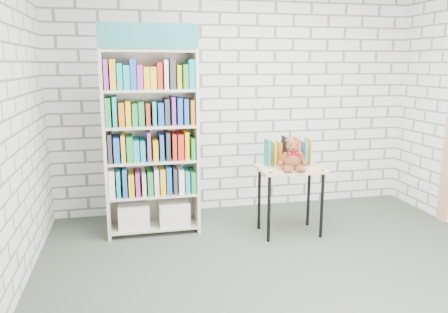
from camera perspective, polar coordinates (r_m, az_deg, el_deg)
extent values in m
plane|color=#3E453A|center=(3.98, 9.18, -15.32)|extent=(4.50, 4.50, 0.00)
cube|color=silver|center=(5.46, 1.86, 7.62)|extent=(4.50, 0.02, 2.80)
cube|color=beige|center=(4.70, -15.23, 1.35)|extent=(0.03, 0.38, 1.96)
cube|color=beige|center=(4.75, -3.72, 1.85)|extent=(0.03, 0.38, 1.96)
cube|color=beige|center=(4.88, -9.57, 1.98)|extent=(0.98, 0.02, 1.96)
cube|color=teal|center=(4.45, -9.81, 15.27)|extent=(0.98, 0.02, 0.24)
cube|color=beige|center=(4.94, -9.08, -8.89)|extent=(0.92, 0.36, 0.03)
cube|color=beige|center=(4.82, -9.23, -4.77)|extent=(0.92, 0.36, 0.03)
cube|color=beige|center=(4.73, -9.37, -0.47)|extent=(0.92, 0.36, 0.03)
cube|color=beige|center=(4.67, -9.53, 3.98)|extent=(0.92, 0.36, 0.03)
cube|color=beige|center=(4.63, -9.69, 8.52)|extent=(0.92, 0.36, 0.03)
cube|color=beige|center=(4.63, -9.86, 13.38)|extent=(0.92, 0.36, 0.03)
cube|color=silver|center=(4.89, -11.71, -7.43)|extent=(0.33, 0.32, 0.26)
cube|color=silver|center=(4.91, -6.58, -7.17)|extent=(0.33, 0.32, 0.26)
cube|color=purple|center=(4.78, -9.28, -3.14)|extent=(0.92, 0.32, 0.26)
cube|color=#333338|center=(4.69, -9.43, 1.23)|extent=(0.92, 0.32, 0.26)
cube|color=red|center=(4.64, -9.58, 5.73)|extent=(0.92, 0.32, 0.26)
cube|color=yellow|center=(4.62, -9.74, 10.31)|extent=(0.92, 0.32, 0.26)
cube|color=tan|center=(4.69, 8.72, -1.59)|extent=(0.70, 0.49, 0.03)
cylinder|color=black|center=(4.54, 5.89, -6.85)|extent=(0.03, 0.03, 0.71)
cylinder|color=black|center=(4.87, 4.62, -5.49)|extent=(0.03, 0.03, 0.71)
cylinder|color=black|center=(4.73, 12.67, -6.28)|extent=(0.03, 0.03, 0.71)
cylinder|color=black|center=(5.06, 10.99, -5.02)|extent=(0.03, 0.03, 0.71)
cylinder|color=black|center=(4.44, 6.08, -2.12)|extent=(0.05, 0.05, 0.01)
cylinder|color=black|center=(4.64, 12.71, -1.76)|extent=(0.05, 0.05, 0.01)
cube|color=teal|center=(4.69, 5.65, 0.46)|extent=(0.02, 0.21, 0.29)
cube|color=gold|center=(4.71, 6.42, 0.49)|extent=(0.02, 0.21, 0.29)
cube|color=orange|center=(4.73, 7.19, 0.52)|extent=(0.02, 0.21, 0.29)
cube|color=black|center=(4.75, 7.95, 0.55)|extent=(0.02, 0.21, 0.29)
cube|color=white|center=(4.77, 8.70, 0.58)|extent=(0.02, 0.21, 0.29)
cube|color=#E45528|center=(4.80, 9.45, 0.61)|extent=(0.02, 0.21, 0.29)
cube|color=teal|center=(4.82, 10.19, 0.64)|extent=(0.02, 0.21, 0.29)
cube|color=gold|center=(4.84, 10.92, 0.67)|extent=(0.02, 0.21, 0.29)
ellipsoid|color=brown|center=(4.58, 8.90, -0.47)|extent=(0.20, 0.17, 0.20)
sphere|color=brown|center=(4.55, 8.97, 1.35)|extent=(0.14, 0.14, 0.14)
sphere|color=brown|center=(4.55, 8.33, 2.07)|extent=(0.05, 0.05, 0.05)
sphere|color=brown|center=(4.56, 9.60, 2.07)|extent=(0.05, 0.05, 0.05)
sphere|color=brown|center=(4.50, 9.08, 0.98)|extent=(0.06, 0.06, 0.06)
sphere|color=black|center=(4.49, 8.80, 1.45)|extent=(0.02, 0.02, 0.02)
sphere|color=black|center=(4.50, 9.40, 1.45)|extent=(0.02, 0.02, 0.02)
sphere|color=black|center=(4.48, 9.14, 0.98)|extent=(0.02, 0.02, 0.02)
cylinder|color=brown|center=(4.55, 7.74, -0.18)|extent=(0.10, 0.09, 0.14)
cylinder|color=brown|center=(4.58, 10.15, -0.17)|extent=(0.10, 0.08, 0.14)
sphere|color=brown|center=(4.54, 7.40, -0.91)|extent=(0.06, 0.06, 0.06)
sphere|color=brown|center=(4.58, 10.50, -0.89)|extent=(0.06, 0.06, 0.06)
cylinder|color=brown|center=(4.50, 8.38, -1.49)|extent=(0.08, 0.15, 0.08)
cylinder|color=brown|center=(4.51, 9.78, -1.48)|extent=(0.12, 0.16, 0.08)
sphere|color=brown|center=(4.43, 8.22, -1.75)|extent=(0.07, 0.07, 0.07)
sphere|color=brown|center=(4.46, 10.22, -1.73)|extent=(0.07, 0.07, 0.07)
cone|color=red|center=(4.51, 8.65, 0.41)|extent=(0.07, 0.06, 0.05)
cone|color=red|center=(4.52, 9.46, 0.41)|extent=(0.07, 0.06, 0.05)
sphere|color=red|center=(4.51, 9.06, 0.40)|extent=(0.03, 0.03, 0.03)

